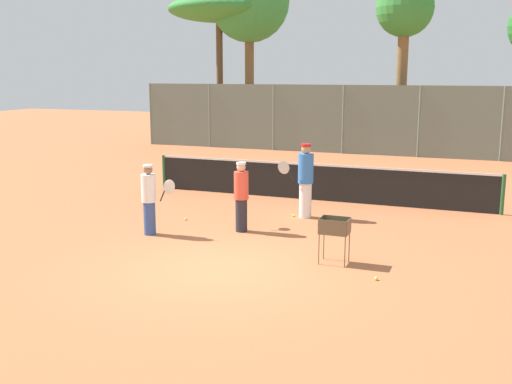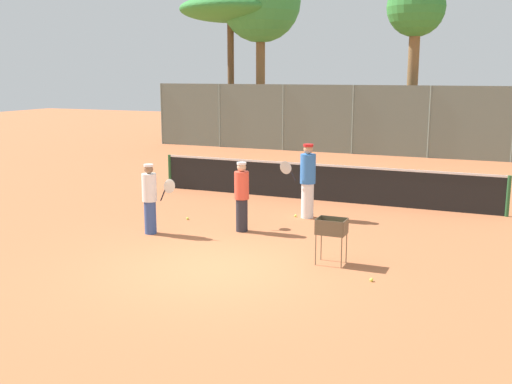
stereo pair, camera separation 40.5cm
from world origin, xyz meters
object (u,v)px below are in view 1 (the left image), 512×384
(player_white_outfit, at_px, (149,198))
(ball_cart, at_px, (335,229))
(player_red_cap, at_px, (305,180))
(player_yellow_shirt, at_px, (241,196))
(tennis_net, at_px, (316,181))

(player_white_outfit, xyz_separation_m, ball_cart, (4.44, -0.54, -0.16))
(player_white_outfit, bearing_deg, ball_cart, -8.88)
(player_white_outfit, relative_size, ball_cart, 1.79)
(ball_cart, bearing_deg, player_white_outfit, 173.06)
(player_red_cap, distance_m, player_yellow_shirt, 2.10)
(tennis_net, height_order, player_red_cap, player_red_cap)
(player_white_outfit, height_order, player_red_cap, player_red_cap)
(player_yellow_shirt, relative_size, ball_cart, 1.80)
(tennis_net, relative_size, ball_cart, 11.23)
(player_red_cap, xyz_separation_m, ball_cart, (1.63, -3.42, -0.30))
(player_red_cap, xyz_separation_m, player_yellow_shirt, (-0.98, -1.85, -0.13))
(tennis_net, relative_size, player_red_cap, 5.36)
(tennis_net, bearing_deg, player_yellow_shirt, -99.37)
(player_yellow_shirt, bearing_deg, tennis_net, -26.79)
(tennis_net, xyz_separation_m, player_white_outfit, (-2.49, -5.03, 0.28))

